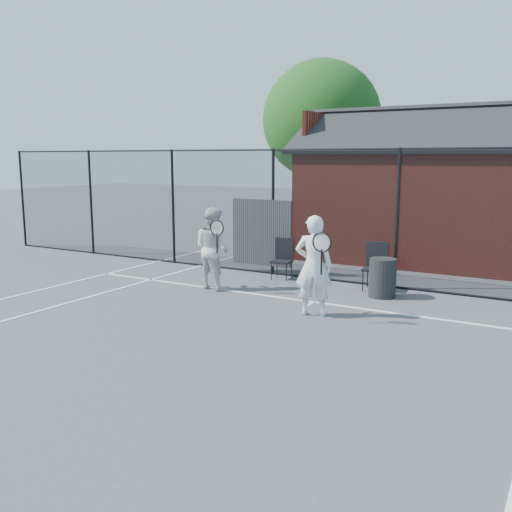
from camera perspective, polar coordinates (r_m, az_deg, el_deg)
The scene contains 10 objects.
ground at distance 8.69m, azimuth -2.45°, elevation -8.95°, with size 80.00×80.00×0.00m, color #43464D.
court_lines at distance 7.67m, azimuth -7.86°, elevation -11.59°, with size 11.02×18.00×0.01m.
fence at distance 12.90m, azimuth 8.35°, elevation 3.73°, with size 22.04×3.00×3.00m.
clubhouse at distance 16.45m, azimuth 16.20°, elevation 5.31°, with size 6.50×4.36×4.19m.
tree_left at distance 22.34m, azimuth 6.58°, elevation 13.35°, with size 4.48×4.48×6.44m.
player_front at distance 10.13m, azimuth 5.80°, elevation -0.97°, with size 0.85×0.68×1.81m.
player_back at distance 12.25m, azimuth -4.36°, elevation 0.79°, with size 0.98×0.76×1.75m.
chair_left at distance 13.19m, azimuth 2.58°, elevation -0.37°, with size 0.44×0.46×0.92m, color black.
chair_right at distance 12.34m, azimuth 11.80°, elevation -1.11°, with size 0.48×0.50×1.00m, color black.
waste_bin at distance 11.79m, azimuth 12.54°, elevation -2.15°, with size 0.54×0.54×0.79m, color #262626.
Camera 1 is at (4.43, -6.93, 2.80)m, focal length 40.00 mm.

